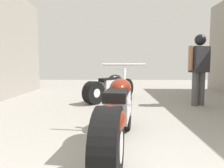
% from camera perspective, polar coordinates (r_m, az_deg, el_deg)
% --- Properties ---
extents(ground_plane, '(16.67, 16.67, 0.00)m').
position_cam_1_polar(ground_plane, '(4.15, 5.26, -7.74)').
color(ground_plane, gray).
extents(motorcycle_maroon_cruiser, '(0.64, 2.07, 0.96)m').
position_cam_1_polar(motorcycle_maroon_cruiser, '(2.27, 1.65, -8.41)').
color(motorcycle_maroon_cruiser, black).
rests_on(motorcycle_maroon_cruiser, ground_plane).
extents(motorcycle_black_naked, '(1.31, 1.53, 0.84)m').
position_cam_1_polar(motorcycle_black_naked, '(5.32, -0.67, -1.07)').
color(motorcycle_black_naked, black).
rests_on(motorcycle_black_naked, ground_plane).
extents(mechanic_in_blue, '(0.62, 0.38, 1.62)m').
position_cam_1_polar(mechanic_in_blue, '(5.08, 23.07, 5.30)').
color(mechanic_in_blue, '#4C4C4C').
rests_on(mechanic_in_blue, ground_plane).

